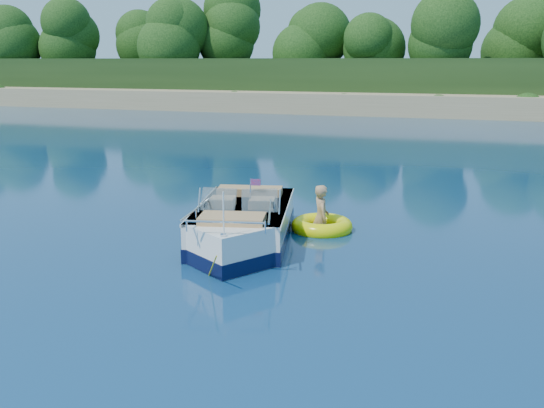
% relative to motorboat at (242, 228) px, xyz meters
% --- Properties ---
extents(ground, '(160.00, 160.00, 0.00)m').
position_rel_motorboat_xyz_m(ground, '(1.21, -3.15, -0.35)').
color(ground, '#08203E').
rests_on(ground, ground).
extents(shoreline, '(170.00, 59.00, 6.00)m').
position_rel_motorboat_xyz_m(shoreline, '(1.21, 60.62, 0.63)').
color(shoreline, '#978357').
rests_on(shoreline, ground).
extents(treeline, '(150.00, 7.12, 8.19)m').
position_rel_motorboat_xyz_m(treeline, '(1.25, 37.86, 5.20)').
color(treeline, black).
rests_on(treeline, ground).
extents(motorboat, '(2.69, 5.37, 1.82)m').
position_rel_motorboat_xyz_m(motorboat, '(0.00, 0.00, 0.00)').
color(motorboat, white).
rests_on(motorboat, ground).
extents(tow_tube, '(1.55, 1.55, 0.38)m').
position_rel_motorboat_xyz_m(tow_tube, '(1.37, 1.60, -0.25)').
color(tow_tube, '#FFF805').
rests_on(tow_tube, ground).
extents(boy, '(0.75, 0.95, 1.71)m').
position_rel_motorboat_xyz_m(boy, '(1.32, 1.69, -0.35)').
color(boy, tan).
rests_on(boy, ground).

